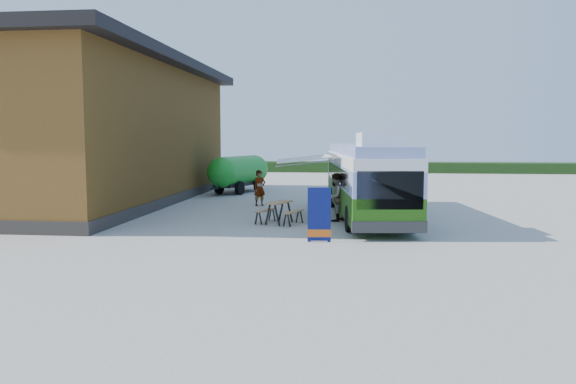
# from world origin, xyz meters

# --- Properties ---
(ground) EXTENTS (100.00, 100.00, 0.00)m
(ground) POSITION_xyz_m (0.00, 0.00, 0.00)
(ground) COLOR #BCB7AD
(ground) RESTS_ON ground
(barn) EXTENTS (9.60, 21.20, 7.50)m
(barn) POSITION_xyz_m (-10.50, 10.00, 3.59)
(barn) COLOR brown
(barn) RESTS_ON ground
(hedge) EXTENTS (40.00, 3.00, 1.00)m
(hedge) POSITION_xyz_m (8.00, 38.00, 0.50)
(hedge) COLOR #264419
(hedge) RESTS_ON ground
(bus) EXTENTS (3.74, 11.83, 3.57)m
(bus) POSITION_xyz_m (3.15, 5.79, 1.71)
(bus) COLOR #367213
(bus) RESTS_ON ground
(awning) EXTENTS (2.82, 4.09, 0.50)m
(awning) POSITION_xyz_m (0.69, 5.93, 2.61)
(awning) COLOR white
(awning) RESTS_ON ground
(banner) EXTENTS (0.78, 0.24, 1.79)m
(banner) POSITION_xyz_m (1.51, -0.17, 0.73)
(banner) COLOR navy
(banner) RESTS_ON ground
(picnic_table) EXTENTS (1.90, 1.79, 0.87)m
(picnic_table) POSITION_xyz_m (-0.30, 3.56, 0.65)
(picnic_table) COLOR #A6854E
(picnic_table) RESTS_ON ground
(person_a) EXTENTS (0.77, 0.74, 1.79)m
(person_a) POSITION_xyz_m (-2.02, 9.30, 0.89)
(person_a) COLOR #999999
(person_a) RESTS_ON ground
(person_b) EXTENTS (1.14, 1.20, 1.97)m
(person_b) POSITION_xyz_m (1.89, 4.48, 0.98)
(person_b) COLOR #999999
(person_b) RESTS_ON ground
(slurry_tanker) EXTENTS (3.02, 5.93, 2.27)m
(slurry_tanker) POSITION_xyz_m (-4.40, 15.92, 1.31)
(slurry_tanker) COLOR green
(slurry_tanker) RESTS_ON ground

